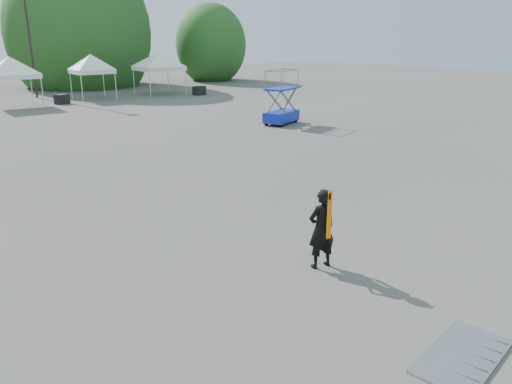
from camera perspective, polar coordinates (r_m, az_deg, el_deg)
ground at (r=12.65m, az=-2.50°, el=-4.44°), size 120.00×120.00×0.00m
light_pole_east at (r=42.83m, az=-24.66°, el=17.14°), size 0.60×0.25×9.80m
tree_mid_e at (r=51.16m, az=-19.54°, el=16.77°), size 5.12×5.12×7.79m
tree_far_e at (r=54.77m, az=-5.16°, el=16.38°), size 3.84×3.84×5.84m
tent_e at (r=37.63m, az=-26.34°, el=13.30°), size 4.40×4.40×3.88m
tent_f at (r=40.13m, az=-18.38°, el=14.35°), size 3.86×3.86×3.88m
tent_g at (r=42.29m, az=-11.12°, el=15.02°), size 4.69×4.69×3.88m
man at (r=10.52m, az=7.51°, el=-4.18°), size 0.69×0.51×1.73m
scissor_lift at (r=27.64m, az=2.95°, el=10.78°), size 2.51×1.90×2.90m
barrier_left at (r=8.66m, az=22.54°, el=-16.90°), size 2.01×1.27×0.06m
crate_mid at (r=38.41m, az=-21.30°, el=9.86°), size 1.07×0.97×0.68m
crate_east at (r=41.56m, az=-6.50°, el=11.44°), size 1.04×0.89×0.70m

